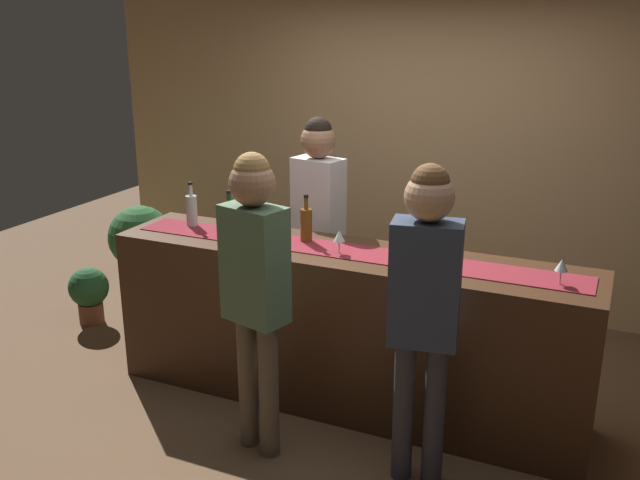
% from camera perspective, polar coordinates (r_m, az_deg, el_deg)
% --- Properties ---
extents(ground_plane, '(10.00, 10.00, 0.00)m').
position_cam_1_polar(ground_plane, '(4.60, 1.98, -12.93)').
color(ground_plane, brown).
extents(back_wall, '(6.00, 0.12, 2.90)m').
position_cam_1_polar(back_wall, '(5.83, 9.30, 8.68)').
color(back_wall, tan).
rests_on(back_wall, ground).
extents(bar_counter, '(2.97, 0.60, 1.01)m').
position_cam_1_polar(bar_counter, '(4.37, 2.05, -7.23)').
color(bar_counter, '#3D2314').
rests_on(bar_counter, ground).
extents(counter_runner_cloth, '(2.82, 0.28, 0.01)m').
position_cam_1_polar(counter_runner_cloth, '(4.18, 2.12, -0.90)').
color(counter_runner_cloth, maroon).
rests_on(counter_runner_cloth, bar_counter).
extents(wine_bottle_clear, '(0.07, 0.07, 0.30)m').
position_cam_1_polar(wine_bottle_clear, '(4.73, -10.45, 2.44)').
color(wine_bottle_clear, '#B2C6C1').
rests_on(wine_bottle_clear, bar_counter).
extents(wine_bottle_green, '(0.07, 0.07, 0.30)m').
position_cam_1_polar(wine_bottle_green, '(4.47, -7.39, 1.68)').
color(wine_bottle_green, '#194723').
rests_on(wine_bottle_green, bar_counter).
extents(wine_bottle_amber, '(0.07, 0.07, 0.30)m').
position_cam_1_polar(wine_bottle_amber, '(4.33, -1.13, 1.30)').
color(wine_bottle_amber, brown).
rests_on(wine_bottle_amber, bar_counter).
extents(wine_glass_near_customer, '(0.07, 0.07, 0.14)m').
position_cam_1_polar(wine_glass_near_customer, '(3.84, 19.14, -2.02)').
color(wine_glass_near_customer, silver).
rests_on(wine_glass_near_customer, bar_counter).
extents(wine_glass_mid_counter, '(0.07, 0.07, 0.14)m').
position_cam_1_polar(wine_glass_mid_counter, '(4.10, 1.58, 0.26)').
color(wine_glass_mid_counter, silver).
rests_on(wine_glass_mid_counter, bar_counter).
extents(bartender, '(0.37, 0.27, 1.72)m').
position_cam_1_polar(bartender, '(4.84, -0.14, 2.38)').
color(bartender, '#26262B').
rests_on(bartender, ground).
extents(customer_sipping, '(0.37, 0.25, 1.71)m').
position_cam_1_polar(customer_sipping, '(3.45, 8.55, -4.40)').
color(customer_sipping, '#33333D').
rests_on(customer_sipping, ground).
extents(customer_browsing, '(0.38, 0.28, 1.71)m').
position_cam_1_polar(customer_browsing, '(3.69, -5.34, -2.81)').
color(customer_browsing, brown).
rests_on(customer_browsing, ground).
extents(potted_plant_tall, '(0.55, 0.55, 0.81)m').
position_cam_1_polar(potted_plant_tall, '(6.25, -14.42, -0.34)').
color(potted_plant_tall, '#9E9389').
rests_on(potted_plant_tall, ground).
extents(potted_plant_small, '(0.32, 0.32, 0.46)m').
position_cam_1_polar(potted_plant_small, '(5.86, -18.35, -4.01)').
color(potted_plant_small, brown).
rests_on(potted_plant_small, ground).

